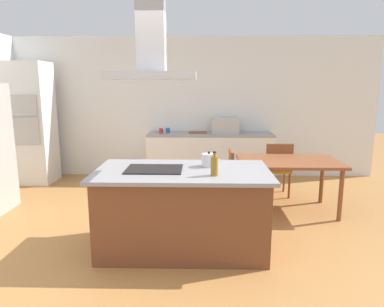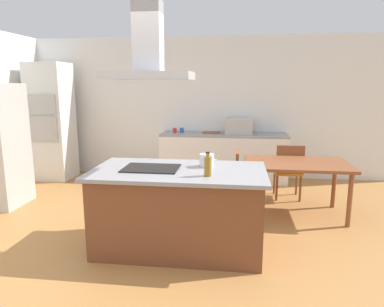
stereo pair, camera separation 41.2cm
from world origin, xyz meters
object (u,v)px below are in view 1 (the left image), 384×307
at_px(cutting_board, 198,132).
at_px(range_hood, 152,54).
at_px(chair_at_left_end, 223,176).
at_px(countertop_microwave, 225,126).
at_px(coffee_mug_red, 161,131).
at_px(dining_table, 288,166).
at_px(coffee_mug_blue, 168,130).
at_px(chair_facing_back_wall, 278,166).
at_px(cooktop, 154,169).
at_px(tea_kettle, 209,160).
at_px(wall_oven_stack, 32,123).
at_px(olive_oil_bottle, 214,165).

xyz_separation_m(cutting_board, range_hood, (-0.45, -2.93, 1.19)).
bearing_deg(range_hood, chair_at_left_end, 55.50).
distance_m(countertop_microwave, chair_at_left_end, 1.76).
bearing_deg(coffee_mug_red, dining_table, -40.01).
xyz_separation_m(coffee_mug_blue, chair_facing_back_wall, (1.87, -1.06, -0.44)).
height_order(countertop_microwave, coffee_mug_red, countertop_microwave).
distance_m(countertop_microwave, coffee_mug_blue, 1.08).
distance_m(cooktop, chair_facing_back_wall, 2.59).
distance_m(cooktop, chair_at_left_end, 1.52).
xyz_separation_m(coffee_mug_blue, chair_at_left_end, (0.95, -1.72, -0.44)).
xyz_separation_m(countertop_microwave, coffee_mug_blue, (-1.08, 0.05, -0.09)).
bearing_deg(tea_kettle, countertop_microwave, 82.41).
relative_size(coffee_mug_blue, chair_at_left_end, 0.10).
distance_m(cutting_board, range_hood, 3.19).
height_order(dining_table, chair_facing_back_wall, chair_facing_back_wall).
bearing_deg(cooktop, countertop_microwave, 71.65).
height_order(wall_oven_stack, chair_facing_back_wall, wall_oven_stack).
distance_m(wall_oven_stack, dining_table, 4.59).
relative_size(dining_table, range_hood, 1.56).
bearing_deg(range_hood, dining_table, 34.68).
xyz_separation_m(dining_table, chair_facing_back_wall, (-0.00, 0.67, -0.16)).
relative_size(tea_kettle, coffee_mug_red, 2.36).
xyz_separation_m(tea_kettle, range_hood, (-0.59, -0.17, 1.13)).
relative_size(wall_oven_stack, range_hood, 2.44).
height_order(tea_kettle, cutting_board, tea_kettle).
bearing_deg(wall_oven_stack, tea_kettle, -37.77).
bearing_deg(olive_oil_bottle, dining_table, 52.44).
height_order(countertop_microwave, dining_table, countertop_microwave).
height_order(olive_oil_bottle, countertop_microwave, countertop_microwave).
distance_m(cutting_board, wall_oven_stack, 3.06).
height_order(coffee_mug_blue, chair_facing_back_wall, coffee_mug_blue).
height_order(coffee_mug_blue, chair_at_left_end, coffee_mug_blue).
bearing_deg(range_hood, chair_facing_back_wall, 47.02).
relative_size(coffee_mug_blue, cutting_board, 0.26).
bearing_deg(range_hood, cooktop, 0.00).
bearing_deg(coffee_mug_blue, wall_oven_stack, -173.50).
xyz_separation_m(cooktop, countertop_microwave, (0.96, 2.88, 0.13)).
xyz_separation_m(countertop_microwave, dining_table, (0.79, -1.67, -0.37)).
bearing_deg(coffee_mug_red, wall_oven_stack, -174.28).
bearing_deg(chair_facing_back_wall, dining_table, -90.00).
xyz_separation_m(cooktop, range_hood, (0.00, 0.00, 1.20)).
bearing_deg(countertop_microwave, coffee_mug_blue, 177.45).
distance_m(coffee_mug_red, chair_at_left_end, 2.04).
height_order(cooktop, chair_facing_back_wall, cooktop).
height_order(cooktop, dining_table, cooktop).
bearing_deg(range_hood, coffee_mug_blue, 92.39).
xyz_separation_m(countertop_microwave, range_hood, (-0.96, -2.88, 1.06)).
xyz_separation_m(coffee_mug_blue, range_hood, (0.12, -2.93, 1.16)).
distance_m(cooktop, coffee_mug_blue, 2.93).
xyz_separation_m(olive_oil_bottle, wall_oven_stack, (-3.23, 2.88, 0.10)).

